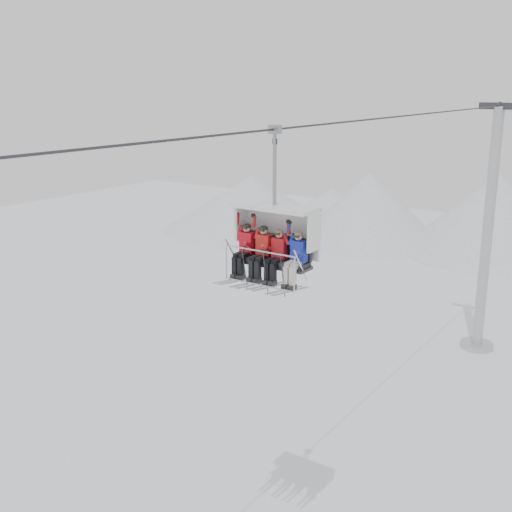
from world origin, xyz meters
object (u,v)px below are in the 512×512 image
Objects in this scene: chairlift_carrier at (277,233)px; skier_far_left at (245,248)px; lift_tower_right at (486,249)px; skier_far_right at (296,257)px; skier_center_right at (277,254)px; skier_center_left at (262,251)px.

chairlift_carrier is 2.36× the size of skier_far_left.
lift_tower_right reaches higher than skier_far_right.
skier_far_left is at bearing 179.91° from skier_far_right.
skier_center_right is 0.58m from skier_far_right.
lift_tower_right is 21.83m from skier_far_right.
chairlift_carrier is (0.00, -21.05, 4.88)m from lift_tower_right.
lift_tower_right is 7.99× the size of skier_center_left.
skier_center_left is at bearing -130.54° from chairlift_carrier.
skier_far_left is 1.59m from skier_far_right.
chairlift_carrier reaches higher than skier_far_left.
skier_far_right is (0.79, -21.36, 4.40)m from lift_tower_right.
chairlift_carrier is at bearing -90.00° from lift_tower_right.
skier_far_right is (1.05, -0.00, -0.01)m from skier_center_left.
skier_far_left is 1.00× the size of skier_center_right.
skier_center_right is at bearing -55.05° from chairlift_carrier.
chairlift_carrier is 0.61m from skier_center_left.
skier_center_right is (1.01, -0.00, -0.01)m from skier_far_left.
lift_tower_right is 21.81m from skier_center_left.
skier_center_right is (0.22, -0.31, -0.48)m from chairlift_carrier.
lift_tower_right is at bearing 90.58° from skier_center_right.
skier_far_right reaches higher than skier_center_right.
skier_center_left reaches higher than skier_far_right.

